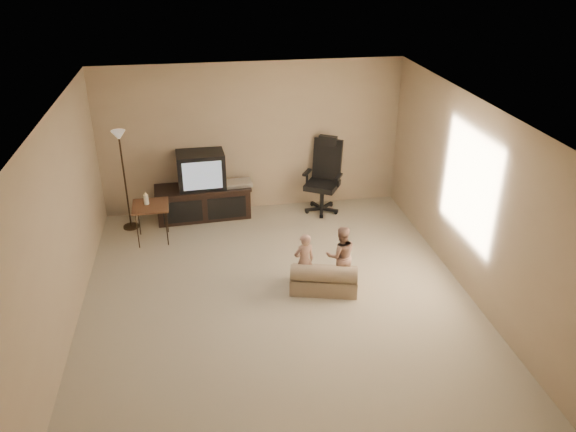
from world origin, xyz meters
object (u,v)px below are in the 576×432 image
object	(u,v)px
office_chair	(324,185)
child_sofa	(324,279)
floor_lamp	(122,158)
side_table	(150,206)
tv_stand	(203,191)
toddler_left	(304,261)
toddler_right	(341,256)

from	to	relation	value
office_chair	child_sofa	world-z (taller)	office_chair
floor_lamp	side_table	bearing A→B (deg)	-51.31
tv_stand	side_table	distance (m)	1.07
toddler_left	toddler_right	world-z (taller)	toddler_right
tv_stand	floor_lamp	distance (m)	1.41
toddler_left	toddler_right	distance (m)	0.51
office_chair	floor_lamp	distance (m)	3.31
office_chair	toddler_left	distance (m)	2.44
tv_stand	side_table	bearing A→B (deg)	-142.62
tv_stand	toddler_left	size ratio (longest dim) A/B	2.01
tv_stand	floor_lamp	xyz separation A→B (m)	(-1.19, -0.22, 0.72)
office_chair	toddler_right	xyz separation A→B (m)	(-0.27, -2.28, -0.04)
side_table	toddler_right	bearing A→B (deg)	-32.80
floor_lamp	child_sofa	world-z (taller)	floor_lamp
child_sofa	toddler_left	xyz separation A→B (m)	(-0.25, 0.12, 0.23)
toddler_right	tv_stand	bearing A→B (deg)	-51.38
tv_stand	toddler_right	xyz separation A→B (m)	(1.76, -2.35, -0.05)
side_table	child_sofa	size ratio (longest dim) A/B	0.83
toddler_right	side_table	bearing A→B (deg)	-30.94
toddler_right	office_chair	bearing A→B (deg)	-94.98
side_table	toddler_right	world-z (taller)	toddler_right
floor_lamp	toddler_left	distance (m)	3.36
office_chair	toddler_right	size ratio (longest dim) A/B	1.51
side_table	child_sofa	bearing A→B (deg)	-37.96
office_chair	toddler_left	xyz separation A→B (m)	(-0.78, -2.31, -0.06)
child_sofa	toddler_right	world-z (taller)	toddler_right
floor_lamp	toddler_right	world-z (taller)	floor_lamp
tv_stand	office_chair	bearing A→B (deg)	-5.41
side_table	floor_lamp	world-z (taller)	floor_lamp
floor_lamp	child_sofa	size ratio (longest dim) A/B	1.68
toddler_left	toddler_right	xyz separation A→B (m)	(0.51, 0.03, 0.02)
side_table	tv_stand	bearing A→B (deg)	40.75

